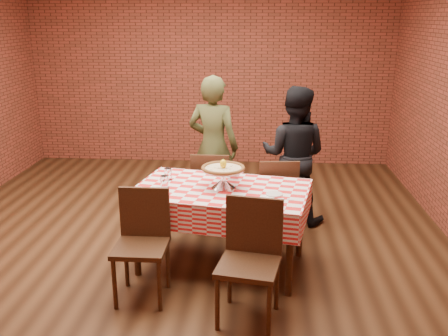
{
  "coord_description": "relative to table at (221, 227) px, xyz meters",
  "views": [
    {
      "loc": [
        0.75,
        -4.69,
        2.23
      ],
      "look_at": [
        0.44,
        -0.35,
        0.91
      ],
      "focal_mm": 40.31,
      "sensor_mm": 36.0,
      "label": 1
    }
  ],
  "objects": [
    {
      "name": "ground",
      "position": [
        -0.43,
        0.47,
        -0.38
      ],
      "size": [
        6.0,
        6.0,
        0.0
      ],
      "primitive_type": "plane",
      "color": "black",
      "rests_on": "ground"
    },
    {
      "name": "back_wall",
      "position": [
        -0.43,
        3.47,
        1.08
      ],
      "size": [
        5.5,
        0.0,
        5.5
      ],
      "primitive_type": "plane",
      "rotation": [
        1.57,
        0.0,
        0.0
      ],
      "color": "brown",
      "rests_on": "ground"
    },
    {
      "name": "table",
      "position": [
        0.0,
        0.0,
        0.0
      ],
      "size": [
        1.65,
        1.17,
        0.75
      ],
      "primitive_type": "cube",
      "rotation": [
        0.0,
        0.0,
        -0.19
      ],
      "color": "#3C2513",
      "rests_on": "ground"
    },
    {
      "name": "tablecloth",
      "position": [
        0.0,
        0.0,
        0.25
      ],
      "size": [
        1.7,
        1.22,
        0.26
      ],
      "primitive_type": null,
      "rotation": [
        0.0,
        0.0,
        -0.19
      ],
      "color": "red",
      "rests_on": "table"
    },
    {
      "name": "pizza_stand",
      "position": [
        0.02,
        0.02,
        0.47
      ],
      "size": [
        0.52,
        0.52,
        0.17
      ],
      "primitive_type": null,
      "rotation": [
        0.0,
        0.0,
        -0.48
      ],
      "color": "silver",
      "rests_on": "tablecloth"
    },
    {
      "name": "pizza",
      "position": [
        0.02,
        0.02,
        0.56
      ],
      "size": [
        0.52,
        0.52,
        0.03
      ],
      "primitive_type": "cylinder",
      "rotation": [
        0.0,
        0.0,
        -0.48
      ],
      "color": "beige",
      "rests_on": "pizza_stand"
    },
    {
      "name": "lemon",
      "position": [
        0.02,
        0.02,
        0.6
      ],
      "size": [
        0.08,
        0.08,
        0.08
      ],
      "primitive_type": "ellipsoid",
      "rotation": [
        0.0,
        0.0,
        -0.48
      ],
      "color": "yellow",
      "rests_on": "pizza"
    },
    {
      "name": "water_glass_left",
      "position": [
        -0.51,
        -0.03,
        0.44
      ],
      "size": [
        0.08,
        0.08,
        0.11
      ],
      "primitive_type": "cylinder",
      "rotation": [
        0.0,
        0.0,
        -0.19
      ],
      "color": "white",
      "rests_on": "tablecloth"
    },
    {
      "name": "water_glass_right",
      "position": [
        -0.51,
        0.2,
        0.44
      ],
      "size": [
        0.08,
        0.08,
        0.11
      ],
      "primitive_type": "cylinder",
      "rotation": [
        0.0,
        0.0,
        -0.19
      ],
      "color": "white",
      "rests_on": "tablecloth"
    },
    {
      "name": "side_plate",
      "position": [
        0.47,
        -0.15,
        0.39
      ],
      "size": [
        0.17,
        0.17,
        0.01
      ],
      "primitive_type": "cylinder",
      "rotation": [
        0.0,
        0.0,
        -0.19
      ],
      "color": "white",
      "rests_on": "tablecloth"
    },
    {
      "name": "sweetener_packet_a",
      "position": [
        0.52,
        -0.26,
        0.39
      ],
      "size": [
        0.06,
        0.04,
        0.0
      ],
      "primitive_type": "cube",
      "rotation": [
        0.0,
        0.0,
        0.19
      ],
      "color": "white",
      "rests_on": "tablecloth"
    },
    {
      "name": "sweetener_packet_b",
      "position": [
        0.6,
        -0.26,
        0.39
      ],
      "size": [
        0.06,
        0.05,
        0.0
      ],
      "primitive_type": "cube",
      "rotation": [
        0.0,
        0.0,
        -0.3
      ],
      "color": "white",
      "rests_on": "tablecloth"
    },
    {
      "name": "condiment_caddy",
      "position": [
        0.1,
        0.28,
        0.46
      ],
      "size": [
        0.12,
        0.1,
        0.15
      ],
      "primitive_type": "cube",
      "rotation": [
        0.0,
        0.0,
        -0.19
      ],
      "color": "silver",
      "rests_on": "tablecloth"
    },
    {
      "name": "chair_near_left",
      "position": [
        -0.6,
        -0.62,
        0.07
      ],
      "size": [
        0.42,
        0.42,
        0.9
      ],
      "primitive_type": null,
      "rotation": [
        0.0,
        0.0,
        -0.0
      ],
      "color": "#3C2513",
      "rests_on": "ground"
    },
    {
      "name": "chair_near_right",
      "position": [
        0.27,
        -0.86,
        0.09
      ],
      "size": [
        0.51,
        0.51,
        0.92
      ],
      "primitive_type": null,
      "rotation": [
        0.0,
        0.0,
        -0.18
      ],
      "color": "#3C2513",
      "rests_on": "ground"
    },
    {
      "name": "chair_far_left",
      "position": [
        -0.17,
        0.84,
        0.06
      ],
      "size": [
        0.4,
        0.4,
        0.88
      ],
      "primitive_type": null,
      "rotation": [
        0.0,
        0.0,
        3.13
      ],
      "color": "#3C2513",
      "rests_on": "ground"
    },
    {
      "name": "chair_far_right",
      "position": [
        0.51,
        0.67,
        0.06
      ],
      "size": [
        0.43,
        0.43,
        0.87
      ],
      "primitive_type": null,
      "rotation": [
        0.0,
        0.0,
        3.24
      ],
      "color": "#3C2513",
      "rests_on": "ground"
    },
    {
      "name": "diner_olive",
      "position": [
        -0.19,
        1.27,
        0.43
      ],
      "size": [
        0.67,
        0.53,
        1.61
      ],
      "primitive_type": "imported",
      "rotation": [
        0.0,
        0.0,
        2.87
      ],
      "color": "#434623",
      "rests_on": "ground"
    },
    {
      "name": "diner_black",
      "position": [
        0.71,
        1.14,
        0.39
      ],
      "size": [
        0.87,
        0.76,
        1.52
      ],
      "primitive_type": "imported",
      "rotation": [
        0.0,
        0.0,
        2.86
      ],
      "color": "black",
      "rests_on": "ground"
    }
  ]
}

